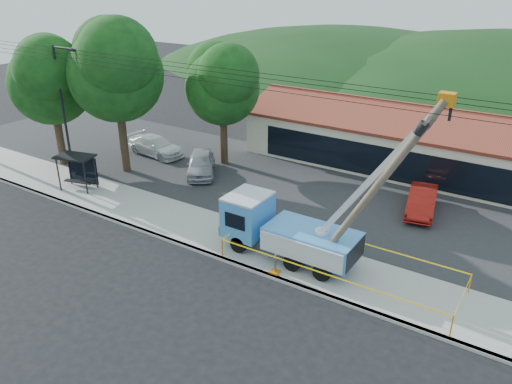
{
  "coord_description": "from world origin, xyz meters",
  "views": [
    {
      "loc": [
        13.75,
        -14.94,
        13.4
      ],
      "look_at": [
        0.94,
        5.0,
        2.68
      ],
      "focal_mm": 35.0,
      "sensor_mm": 36.0,
      "label": 1
    }
  ],
  "objects_px": {
    "utility_truck": "(286,229)",
    "bus_shelter": "(77,164)",
    "leaning_pole": "(376,188)",
    "car_red": "(420,213)",
    "car_white": "(157,156)",
    "car_silver": "(202,175)"
  },
  "relations": [
    {
      "from": "utility_truck",
      "to": "bus_shelter",
      "type": "bearing_deg",
      "value": 179.85
    },
    {
      "from": "car_red",
      "to": "car_white",
      "type": "bearing_deg",
      "value": 171.96
    },
    {
      "from": "bus_shelter",
      "to": "car_white",
      "type": "distance_m",
      "value": 7.72
    },
    {
      "from": "bus_shelter",
      "to": "car_white",
      "type": "height_order",
      "value": "bus_shelter"
    },
    {
      "from": "leaning_pole",
      "to": "car_white",
      "type": "bearing_deg",
      "value": 158.61
    },
    {
      "from": "utility_truck",
      "to": "bus_shelter",
      "type": "height_order",
      "value": "utility_truck"
    },
    {
      "from": "utility_truck",
      "to": "car_red",
      "type": "height_order",
      "value": "utility_truck"
    },
    {
      "from": "utility_truck",
      "to": "bus_shelter",
      "type": "distance_m",
      "value": 15.51
    },
    {
      "from": "utility_truck",
      "to": "car_silver",
      "type": "xyz_separation_m",
      "value": [
        -10.39,
        6.3,
        -1.66
      ]
    },
    {
      "from": "utility_truck",
      "to": "car_white",
      "type": "relative_size",
      "value": 2.08
    },
    {
      "from": "car_silver",
      "to": "car_white",
      "type": "bearing_deg",
      "value": 131.93
    },
    {
      "from": "leaning_pole",
      "to": "bus_shelter",
      "type": "relative_size",
      "value": 3.37
    },
    {
      "from": "utility_truck",
      "to": "leaning_pole",
      "type": "relative_size",
      "value": 1.13
    },
    {
      "from": "utility_truck",
      "to": "car_white",
      "type": "height_order",
      "value": "utility_truck"
    },
    {
      "from": "leaning_pole",
      "to": "car_white",
      "type": "height_order",
      "value": "leaning_pole"
    },
    {
      "from": "leaning_pole",
      "to": "utility_truck",
      "type": "bearing_deg",
      "value": 175.11
    },
    {
      "from": "leaning_pole",
      "to": "bus_shelter",
      "type": "bearing_deg",
      "value": 178.81
    },
    {
      "from": "car_silver",
      "to": "car_red",
      "type": "distance_m",
      "value": 14.87
    },
    {
      "from": "bus_shelter",
      "to": "car_red",
      "type": "xyz_separation_m",
      "value": [
        19.8,
        8.59,
        -1.82
      ]
    },
    {
      "from": "bus_shelter",
      "to": "car_red",
      "type": "bearing_deg",
      "value": 8.89
    },
    {
      "from": "utility_truck",
      "to": "car_white",
      "type": "distance_m",
      "value": 17.61
    },
    {
      "from": "utility_truck",
      "to": "leaning_pole",
      "type": "xyz_separation_m",
      "value": [
        4.37,
        -0.37,
        3.38
      ]
    }
  ]
}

